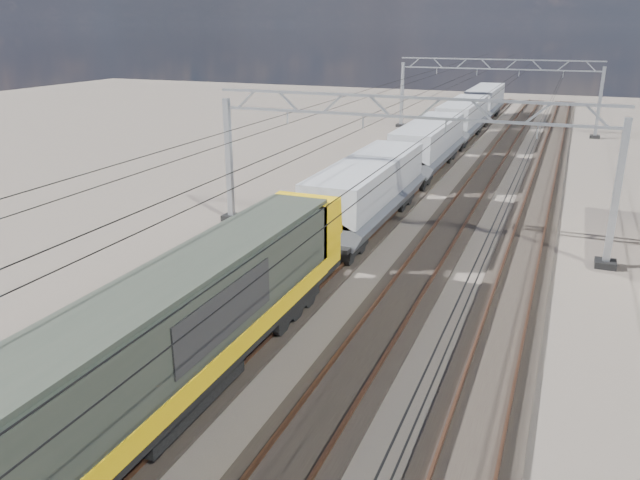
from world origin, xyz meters
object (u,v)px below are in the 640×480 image
at_px(locomotive, 165,339).
at_px(hopper_wagon_lead, 368,189).
at_px(catenary_gantry_far, 496,93).
at_px(hopper_wagon_fourth, 485,101).
at_px(hopper_wagon_mid, 429,143).
at_px(catenary_gantry_mid, 402,164).
at_px(hopper_wagon_third, 463,117).

xyz_separation_m(locomotive, hopper_wagon_lead, (-0.00, 17.70, -0.09)).
xyz_separation_m(catenary_gantry_far, hopper_wagon_fourth, (-2.00, 7.69, -1.67)).
height_order(catenary_gantry_far, hopper_wagon_mid, catenary_gantry_far).
bearing_deg(hopper_wagon_mid, hopper_wagon_lead, -90.00).
distance_m(catenary_gantry_far, hopper_wagon_fourth, 8.12).
distance_m(catenary_gantry_mid, hopper_wagon_third, 29.61).
distance_m(locomotive, hopper_wagon_third, 46.10).
relative_size(hopper_wagon_mid, hopper_wagon_fourth, 1.00).
xyz_separation_m(catenary_gantry_mid, hopper_wagon_lead, (-2.00, 1.09, -1.67)).
relative_size(catenary_gantry_mid, locomotive, 0.94).
bearing_deg(hopper_wagon_third, catenary_gantry_far, 72.92).
height_order(catenary_gantry_mid, hopper_wagon_fourth, catenary_gantry_mid).
bearing_deg(hopper_wagon_third, locomotive, -90.00).
bearing_deg(hopper_wagon_lead, locomotive, -90.00).
height_order(locomotive, hopper_wagon_fourth, locomotive).
relative_size(catenary_gantry_far, hopper_wagon_mid, 1.53).
height_order(catenary_gantry_mid, locomotive, catenary_gantry_mid).
bearing_deg(catenary_gantry_mid, catenary_gantry_far, 90.00).
xyz_separation_m(hopper_wagon_mid, hopper_wagon_fourth, (0.00, 28.40, 0.00)).
relative_size(locomotive, hopper_wagon_third, 1.62).
bearing_deg(hopper_wagon_lead, catenary_gantry_mid, -28.60).
relative_size(catenary_gantry_far, locomotive, 0.94).
distance_m(catenary_gantry_mid, hopper_wagon_fourth, 43.77).
bearing_deg(hopper_wagon_mid, catenary_gantry_mid, -82.55).
height_order(locomotive, hopper_wagon_lead, locomotive).
xyz_separation_m(catenary_gantry_mid, catenary_gantry_far, (0.00, 36.00, 0.00)).
bearing_deg(catenary_gantry_far, hopper_wagon_lead, -93.28).
bearing_deg(hopper_wagon_fourth, catenary_gantry_far, -75.42).
xyz_separation_m(catenary_gantry_far, hopper_wagon_lead, (-2.00, -34.91, -1.67)).
bearing_deg(catenary_gantry_far, catenary_gantry_mid, -90.00).
relative_size(catenary_gantry_mid, hopper_wagon_mid, 1.53).
relative_size(locomotive, hopper_wagon_fourth, 1.62).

